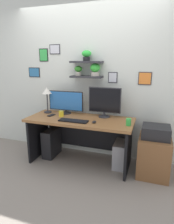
{
  "coord_description": "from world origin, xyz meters",
  "views": [
    {
      "loc": [
        1.05,
        -2.74,
        1.63
      ],
      "look_at": [
        0.1,
        0.05,
        0.85
      ],
      "focal_mm": 31.53,
      "sensor_mm": 36.0,
      "label": 1
    }
  ],
  "objects": [
    {
      "name": "desk",
      "position": [
        0.0,
        0.06,
        0.54
      ],
      "size": [
        1.65,
        0.68,
        0.75
      ],
      "color": "brown",
      "rests_on": "ground"
    },
    {
      "name": "back_wall_assembly",
      "position": [
        -0.0,
        0.44,
        1.36
      ],
      "size": [
        4.4,
        0.24,
        2.7
      ],
      "color": "silver",
      "rests_on": "ground"
    },
    {
      "name": "desk_lamp",
      "position": [
        -0.65,
        0.16,
        1.08
      ],
      "size": [
        0.16,
        0.16,
        0.43
      ],
      "color": "#2D2D33",
      "rests_on": "desk"
    },
    {
      "name": "computer_tower_left",
      "position": [
        -0.56,
        0.07,
        0.24
      ],
      "size": [
        0.18,
        0.4,
        0.48
      ],
      "primitive_type": "cube",
      "color": "black",
      "rests_on": "ground"
    },
    {
      "name": "drawer_cabinet",
      "position": [
        1.13,
        0.02,
        0.29
      ],
      "size": [
        0.44,
        0.5,
        0.57
      ],
      "primitive_type": "cube",
      "color": "brown",
      "rests_on": "ground"
    },
    {
      "name": "keyboard",
      "position": [
        -0.04,
        -0.17,
        0.76
      ],
      "size": [
        0.44,
        0.14,
        0.02
      ],
      "primitive_type": "cube",
      "color": "black",
      "rests_on": "desk"
    },
    {
      "name": "ground_plane",
      "position": [
        0.0,
        0.0,
        0.0
      ],
      "size": [
        8.0,
        8.0,
        0.0
      ],
      "primitive_type": "plane",
      "color": "gray"
    },
    {
      "name": "computer_tower_right",
      "position": [
        0.63,
        0.11,
        0.2
      ],
      "size": [
        0.18,
        0.4,
        0.4
      ],
      "primitive_type": "cube",
      "color": "#99999E",
      "rests_on": "ground"
    },
    {
      "name": "coffee_mug",
      "position": [
        -0.33,
        0.02,
        0.8
      ],
      "size": [
        0.08,
        0.08,
        0.09
      ],
      "primitive_type": "cylinder",
      "color": "yellow",
      "rests_on": "desk"
    },
    {
      "name": "monitor_right",
      "position": [
        0.34,
        0.22,
        1.0
      ],
      "size": [
        0.52,
        0.18,
        0.47
      ],
      "color": "#2D2D33",
      "rests_on": "desk"
    },
    {
      "name": "computer_mouse",
      "position": [
        0.27,
        -0.13,
        0.77
      ],
      "size": [
        0.06,
        0.09,
        0.03
      ],
      "primitive_type": "ellipsoid",
      "color": "black",
      "rests_on": "desk"
    },
    {
      "name": "printer",
      "position": [
        1.13,
        0.02,
        0.66
      ],
      "size": [
        0.38,
        0.34,
        0.17
      ],
      "primitive_type": "cube",
      "color": "black",
      "rests_on": "drawer_cabinet"
    },
    {
      "name": "cell_phone",
      "position": [
        -0.51,
        0.01,
        0.76
      ],
      "size": [
        0.1,
        0.15,
        0.01
      ],
      "primitive_type": "cube",
      "rotation": [
        0.0,
        0.0,
        -0.2
      ],
      "color": "black",
      "rests_on": "desk"
    },
    {
      "name": "monitor_left",
      "position": [
        -0.34,
        0.22,
        0.95
      ],
      "size": [
        0.61,
        0.18,
        0.38
      ],
      "color": "black",
      "rests_on": "desk"
    },
    {
      "name": "pen_cup",
      "position": [
        0.76,
        -0.09,
        0.8
      ],
      "size": [
        0.07,
        0.07,
        0.1
      ],
      "primitive_type": "cylinder",
      "color": "green",
      "rests_on": "desk"
    }
  ]
}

